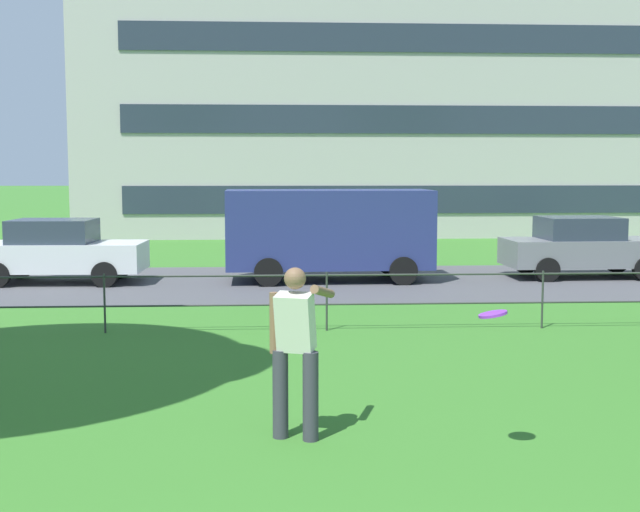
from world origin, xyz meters
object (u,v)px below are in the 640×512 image
object	(u,v)px
person_thrower	(296,347)
car_grey_left	(583,247)
frisbee	(493,314)
car_white_far_left	(59,251)
apartment_building_background	(378,19)
panel_van_right	(329,229)

from	to	relation	value
person_thrower	car_grey_left	xyz separation A→B (m)	(7.63, 12.31, -0.17)
frisbee	car_white_far_left	size ratio (longest dim) A/B	0.08
frisbee	apartment_building_background	size ratio (longest dim) A/B	0.01
apartment_building_background	car_grey_left	bearing A→B (deg)	-80.29
frisbee	car_grey_left	world-z (taller)	car_grey_left
frisbee	car_grey_left	distance (m)	14.22
frisbee	car_grey_left	size ratio (longest dim) A/B	0.08
person_thrower	panel_van_right	distance (m)	12.09
frisbee	car_white_far_left	bearing A→B (deg)	119.87
car_white_far_left	person_thrower	bearing A→B (deg)	-65.61
car_grey_left	apartment_building_background	distance (m)	20.21
car_white_far_left	car_grey_left	world-z (taller)	same
car_white_far_left	car_grey_left	bearing A→B (deg)	1.49
frisbee	car_white_far_left	xyz separation A→B (m)	(-7.25, 12.62, -0.60)
person_thrower	car_white_far_left	world-z (taller)	person_thrower
car_white_far_left	car_grey_left	distance (m)	13.06
car_white_far_left	apartment_building_background	xyz separation A→B (m)	(9.99, 18.25, 8.85)
frisbee	car_grey_left	xyz separation A→B (m)	(5.80, 12.96, -0.60)
person_thrower	car_white_far_left	size ratio (longest dim) A/B	0.43
apartment_building_background	person_thrower	bearing A→B (deg)	-98.59
apartment_building_background	frisbee	bearing A→B (deg)	-95.07
car_white_far_left	panel_van_right	size ratio (longest dim) A/B	0.80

